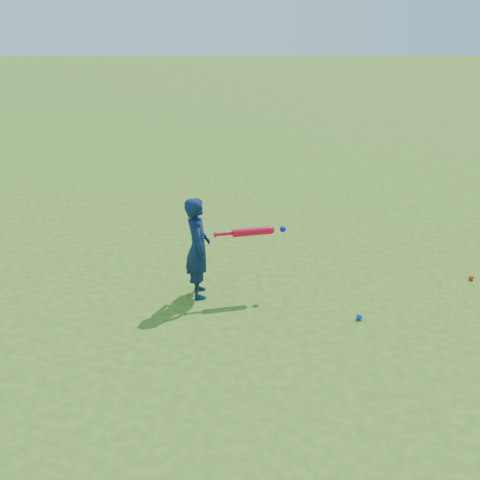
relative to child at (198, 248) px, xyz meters
The scene contains 5 objects.
ground 0.64m from the child, 104.18° to the left, with size 80.00×80.00×0.00m, color #396518.
child is the anchor object (origin of this frame).
ground_ball_red 3.47m from the child, ahead, with size 0.07×0.07×0.07m, color red.
ground_ball_blue 1.97m from the child, 18.80° to the right, with size 0.07×0.07×0.07m, color blue.
bat_swing 0.69m from the child, ahead, with size 0.84×0.23×0.10m.
Camera 1 is at (0.44, -5.86, 3.09)m, focal length 40.00 mm.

